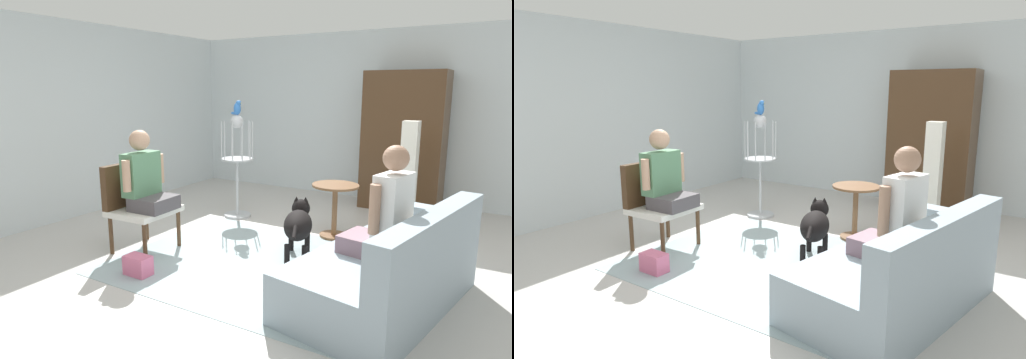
% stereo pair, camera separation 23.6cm
% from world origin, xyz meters
% --- Properties ---
extents(ground_plane, '(7.47, 7.47, 0.00)m').
position_xyz_m(ground_plane, '(0.00, 0.00, 0.00)').
color(ground_plane, beige).
extents(back_wall, '(6.58, 0.12, 2.53)m').
position_xyz_m(back_wall, '(0.00, 3.17, 1.27)').
color(back_wall, silver).
rests_on(back_wall, ground).
extents(left_wall, '(0.12, 6.83, 2.53)m').
position_xyz_m(left_wall, '(-3.05, 0.30, 1.27)').
color(left_wall, silver).
rests_on(left_wall, ground).
extents(area_rug, '(2.66, 2.16, 0.01)m').
position_xyz_m(area_rug, '(-0.06, -0.08, 0.00)').
color(area_rug, '#9EB2B7').
rests_on(area_rug, ground).
extents(couch, '(1.24, 1.88, 0.82)m').
position_xyz_m(couch, '(1.24, -0.24, 0.29)').
color(couch, '#8EA0AD').
rests_on(couch, ground).
extents(armchair, '(0.58, 0.64, 0.92)m').
position_xyz_m(armchair, '(-1.40, -0.36, 0.54)').
color(armchair, '#4C331E').
rests_on(armchair, ground).
extents(person_on_couch, '(0.53, 0.51, 0.88)m').
position_xyz_m(person_on_couch, '(1.18, -0.27, 0.74)').
color(person_on_couch, slate).
extents(person_on_armchair, '(0.46, 0.57, 0.81)m').
position_xyz_m(person_on_armchair, '(-1.25, -0.36, 0.78)').
color(person_on_armchair, '#4F494D').
extents(round_end_table, '(0.53, 0.53, 0.62)m').
position_xyz_m(round_end_table, '(0.26, 1.08, 0.40)').
color(round_end_table, brown).
rests_on(round_end_table, ground).
extents(dog, '(0.46, 0.84, 0.56)m').
position_xyz_m(dog, '(0.17, 0.32, 0.35)').
color(dog, black).
rests_on(dog, ground).
extents(bird_cage_stand, '(0.42, 0.42, 1.35)m').
position_xyz_m(bird_cage_stand, '(-1.16, 1.21, 0.72)').
color(bird_cage_stand, silver).
rests_on(bird_cage_stand, ground).
extents(parrot, '(0.17, 0.10, 0.19)m').
position_xyz_m(parrot, '(-1.15, 1.21, 1.44)').
color(parrot, blue).
rests_on(parrot, bird_cage_stand).
extents(column_lamp, '(0.20, 0.20, 1.31)m').
position_xyz_m(column_lamp, '(0.89, 1.80, 0.65)').
color(column_lamp, '#4C4742').
rests_on(column_lamp, ground).
extents(armoire_cabinet, '(1.07, 0.56, 1.92)m').
position_xyz_m(armoire_cabinet, '(0.60, 2.76, 0.96)').
color(armoire_cabinet, '#4C331E').
rests_on(armoire_cabinet, ground).
extents(handbag, '(0.25, 0.15, 0.18)m').
position_xyz_m(handbag, '(-0.88, -0.87, 0.09)').
color(handbag, '#D8668C').
rests_on(handbag, ground).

